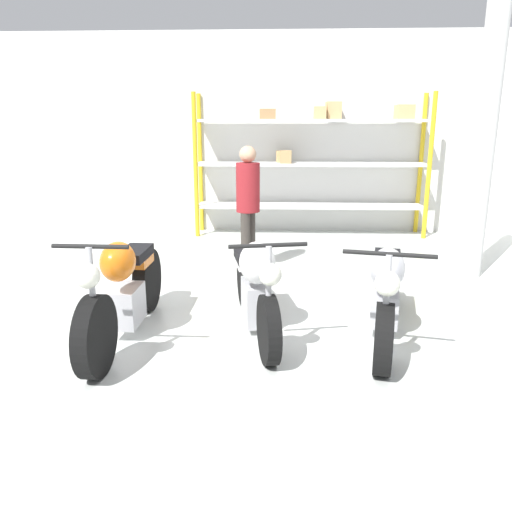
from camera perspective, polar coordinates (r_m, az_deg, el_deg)
ground_plane at (r=4.84m, az=-0.21°, el=-9.26°), size 30.00×30.00×0.00m
back_wall at (r=9.53m, az=1.29°, el=13.73°), size 30.00×0.08×3.60m
shelving_rack at (r=9.20m, az=6.63°, el=11.14°), size 4.17×0.63×2.52m
support_pillar at (r=7.07m, az=24.64°, el=12.08°), size 0.28×0.28×3.60m
motorcycle_orange at (r=4.83m, az=-14.83°, el=-3.81°), size 0.60×2.18×1.08m
motorcycle_white at (r=4.84m, az=-0.06°, el=-3.34°), size 0.72×2.03×1.04m
motorcycle_silver at (r=4.86m, az=14.60°, el=-3.84°), size 0.80×2.12×1.01m
person_browsing at (r=6.79m, az=-0.92°, el=6.59°), size 0.41×0.41×1.71m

